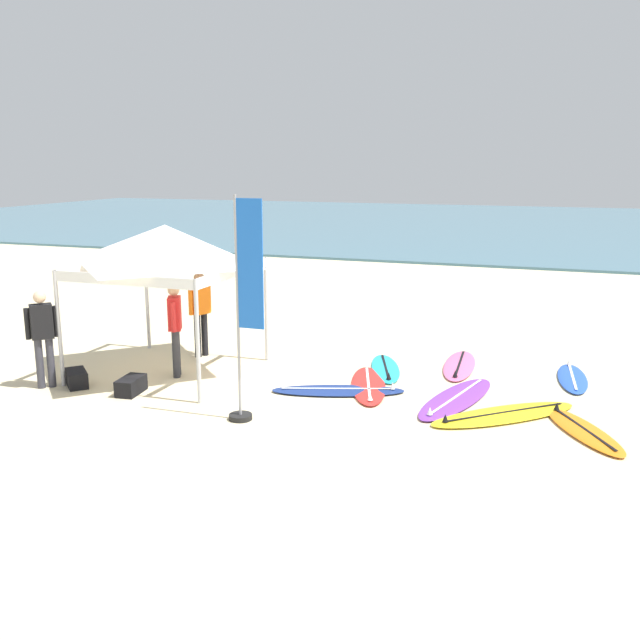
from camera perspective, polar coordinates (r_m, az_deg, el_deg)
name	(u,v)px	position (r m, az deg, el deg)	size (l,w,h in m)	color
ground_plane	(294,394)	(12.15, -2.13, -5.91)	(80.00, 80.00, 0.00)	beige
sea	(500,225)	(44.94, 14.27, 7.43)	(80.00, 36.00, 0.10)	teal
canopy_tent	(166,245)	(13.15, -12.28, 5.90)	(2.83, 2.83, 2.75)	#B7B7BC
surfboard_blue	(572,378)	(13.64, 19.58, -4.41)	(0.67, 1.90, 0.19)	blue
surfboard_pink	(459,365)	(13.90, 11.12, -3.59)	(0.72, 2.17, 0.19)	pink
surfboard_purple	(456,398)	(12.01, 10.87, -6.19)	(1.27, 2.61, 0.19)	purple
surfboard_cyan	(385,368)	(13.50, 5.27, -3.88)	(1.11, 1.97, 0.19)	#23B2CC
surfboard_orange	(583,430)	(11.14, 20.36, -8.29)	(1.43, 1.98, 0.19)	orange
surfboard_navy	(339,390)	(12.19, 1.50, -5.67)	(2.34, 1.31, 0.19)	navy
surfboard_red	(368,385)	(12.49, 3.89, -5.24)	(1.23, 2.27, 0.19)	red
surfboard_yellow	(504,414)	(11.44, 14.51, -7.35)	(2.39, 2.24, 0.19)	yellow
person_red	(175,324)	(13.11, -11.55, -0.29)	(0.36, 0.50, 1.71)	#2D2D33
person_orange	(200,308)	(14.38, -9.59, 0.93)	(0.34, 0.52, 1.71)	black
person_black	(43,332)	(13.10, -21.36, -0.92)	(0.41, 0.42, 1.71)	#383842
banner_flag	(245,320)	(10.55, -6.04, 0.02)	(0.60, 0.36, 3.40)	#99999E
gear_bag_near_tent	(131,386)	(12.52, -14.92, -5.10)	(0.60, 0.32, 0.28)	black
gear_bag_by_pole	(77,378)	(13.21, -18.94, -4.44)	(0.60, 0.32, 0.28)	black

